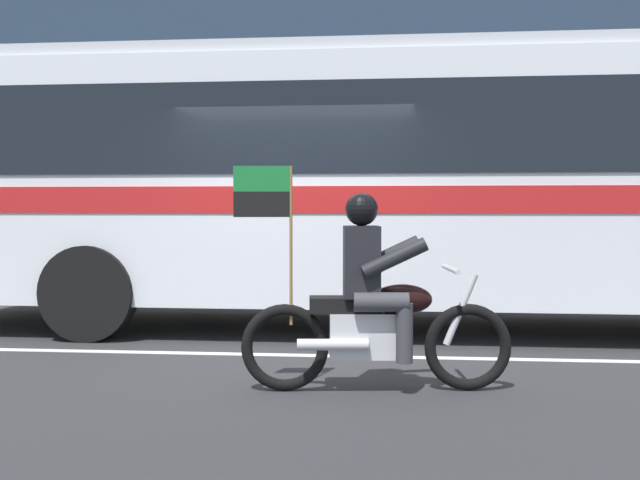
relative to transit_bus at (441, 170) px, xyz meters
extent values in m
plane|color=#2B2B2D|center=(-1.59, -1.19, -1.88)|extent=(60.00, 60.00, 0.00)
cube|color=#A39E93|center=(-1.59, 3.91, -1.81)|extent=(28.00, 3.80, 0.15)
cube|color=silver|center=(-1.59, -1.79, -1.88)|extent=(26.60, 0.14, 0.01)
cube|color=#233347|center=(-1.59, 5.77, 3.23)|extent=(25.76, 0.10, 1.40)
cube|color=silver|center=(0.00, 0.01, -0.15)|extent=(12.40, 2.67, 2.70)
cube|color=black|center=(0.00, 0.01, 0.40)|extent=(11.41, 2.70, 0.96)
cube|color=red|center=(0.00, 0.01, -0.35)|extent=(12.16, 2.70, 0.28)
cube|color=#BABCC3|center=(0.00, 0.01, 1.26)|extent=(12.15, 2.54, 0.16)
cylinder|color=black|center=(-3.84, -1.17, -1.36)|extent=(1.04, 0.30, 1.04)
torus|color=black|center=(0.06, -3.13, -1.54)|extent=(0.70, 0.17, 0.69)
torus|color=black|center=(-1.38, -3.30, -1.54)|extent=(0.70, 0.17, 0.69)
cube|color=silver|center=(-0.71, -3.22, -1.44)|extent=(0.67, 0.35, 0.36)
ellipsoid|color=black|center=(-0.46, -3.19, -1.16)|extent=(0.51, 0.33, 0.24)
cube|color=black|center=(-0.90, -3.24, -1.20)|extent=(0.59, 0.32, 0.12)
cylinder|color=silver|center=(0.01, -3.14, -1.24)|extent=(0.28, 0.09, 0.58)
cylinder|color=silver|center=(-0.07, -3.15, -0.92)|extent=(0.11, 0.64, 0.04)
cylinder|color=silver|center=(-0.99, -3.41, -1.49)|extent=(0.56, 0.15, 0.09)
cube|color=black|center=(-0.77, -3.23, -0.86)|extent=(0.32, 0.39, 0.56)
sphere|color=black|center=(-0.77, -3.23, -0.45)|extent=(0.26, 0.26, 0.26)
cylinder|color=#38383D|center=(-0.66, -3.03, -1.16)|extent=(0.43, 0.20, 0.15)
cylinder|color=#38383D|center=(-0.48, -3.01, -1.40)|extent=(0.13, 0.13, 0.46)
cylinder|color=#38383D|center=(-0.62, -3.39, -1.16)|extent=(0.43, 0.20, 0.15)
cylinder|color=#38383D|center=(-0.44, -3.37, -1.40)|extent=(0.13, 0.13, 0.46)
cylinder|color=black|center=(-0.56, -3.00, -0.82)|extent=(0.53, 0.17, 0.32)
cylinder|color=black|center=(-0.51, -3.40, -0.82)|extent=(0.53, 0.17, 0.32)
cylinder|color=olive|center=(-1.33, -3.29, -0.73)|extent=(0.02, 0.02, 1.25)
cube|color=#197233|center=(-1.55, -3.32, -0.21)|extent=(0.44, 0.07, 0.20)
cube|color=black|center=(-1.55, -3.32, -0.41)|extent=(0.44, 0.07, 0.20)
cylinder|color=#4C8C3F|center=(-3.41, 2.96, -1.44)|extent=(0.22, 0.22, 0.58)
sphere|color=#4C8C3F|center=(-3.41, 2.96, -1.08)|extent=(0.20, 0.20, 0.20)
cylinder|color=#4C8C3F|center=(-3.41, 2.82, -1.42)|extent=(0.09, 0.10, 0.09)
camera|label=1|loc=(-0.46, -9.51, -0.43)|focal=44.96mm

